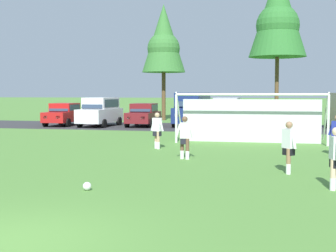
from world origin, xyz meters
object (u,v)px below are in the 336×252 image
Objects in this scene: soccer_ball at (87,186)px; parked_car_slot_left at (100,111)px; parked_car_slot_far_left at (64,114)px; player_striker_near at (336,158)px; parked_car_slot_center at (193,108)px; parked_car_slot_center_right at (227,112)px; parked_car_slot_center_left at (144,115)px; soccer_goal at (250,117)px; parked_car_slot_right at (274,116)px; player_trailing_back at (157,131)px; player_winger_left at (185,138)px; player_defender_far at (289,147)px.

parked_car_slot_left is (-8.22, 22.00, 1.00)m from soccer_ball.
parked_car_slot_far_left is at bearing 178.01° from parked_car_slot_left.
player_striker_near is at bearing 14.08° from soccer_ball.
parked_car_slot_center reaches higher than parked_car_slot_far_left.
parked_car_slot_center_right is at bearing 2.87° from parked_car_slot_center.
parked_car_slot_center_right is at bearing 10.65° from parked_car_slot_center_left.
soccer_goal is 1.77× the size of parked_car_slot_right.
player_trailing_back is 0.35× the size of parked_car_slot_left.
parked_car_slot_center is at bearing 99.22° from player_winger_left.
parked_car_slot_center is at bearing 108.46° from player_defender_far.
parked_car_slot_center_left reaches higher than player_striker_near.
parked_car_slot_far_left reaches higher than player_striker_near.
parked_car_slot_left is at bearing -1.99° from parked_car_slot_far_left.
player_winger_left is 0.39× the size of parked_car_slot_center_left.
soccer_goal is 1.62× the size of parked_car_slot_center_right.
player_defender_far is (-1.14, 2.27, 0.00)m from player_striker_near.
parked_car_slot_center_left is at bearing -163.94° from parked_car_slot_center.
player_striker_near is at bearing -49.57° from parked_car_slot_far_left.
player_trailing_back is at bearing 122.08° from player_winger_left.
parked_car_slot_right is (5.04, 14.37, 0.05)m from player_trailing_back.
parked_car_slot_center_left is (3.19, 0.67, -0.24)m from parked_car_slot_left.
player_striker_near and player_winger_left have the same top height.
player_defender_far is 1.00× the size of player_winger_left.
parked_car_slot_left is at bearing 121.10° from player_trailing_back.
player_trailing_back is 0.33× the size of parked_car_slot_center.
soccer_goal is 4.56× the size of player_striker_near.
soccer_ball is 0.05× the size of parked_car_slot_right.
soccer_goal is 11.56m from player_striker_near.
parked_car_slot_center_right is at bearing 11.07° from parked_car_slot_left.
player_defender_far is at bearing -43.49° from player_trailing_back.
player_striker_near is (6.29, 1.58, 0.71)m from soccer_ball.
parked_car_slot_left is (-9.57, 15.75, 0.29)m from player_winger_left.
parked_car_slot_far_left is (-16.35, 18.25, 0.05)m from player_defender_far.
parked_car_slot_center_left is 0.92× the size of parked_car_slot_center_right.
parked_car_slot_center is (-0.98, 14.49, 0.52)m from player_trailing_back.
player_winger_left is at bearing -58.71° from parked_car_slot_left.
parked_car_slot_far_left is at bearing -172.05° from parked_car_slot_center_right.
player_trailing_back is 15.23m from parked_car_slot_right.
player_defender_far is 21.39m from parked_car_slot_center_left.
player_winger_left is 0.36× the size of parked_car_slot_center_right.
parked_car_slot_center_left is at bearing 111.22° from player_winger_left.
parked_car_slot_center is 1.07× the size of parked_car_slot_center_right.
player_winger_left is at bearing -100.45° from parked_car_slot_right.
player_defender_far is 0.39× the size of parked_car_slot_right.
parked_car_slot_far_left reaches higher than player_defender_far.
parked_car_slot_left is 3.27m from parked_car_slot_center_left.
player_striker_near is at bearing -76.85° from parked_car_slot_center_right.
soccer_ball is 0.13× the size of player_winger_left.
parked_car_slot_center_right is (2.57, 0.13, -0.23)m from parked_car_slot_center.
parked_car_slot_center_left is at bearing 5.24° from parked_car_slot_far_left.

